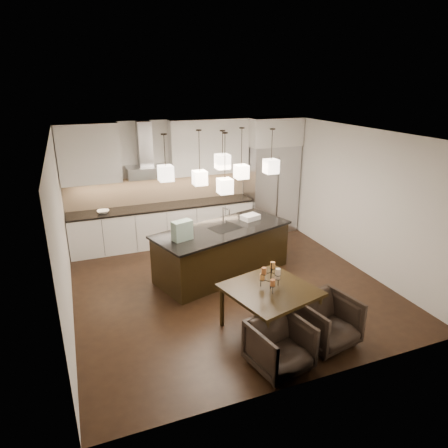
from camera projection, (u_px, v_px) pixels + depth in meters
name	position (u px, v px, depth m)	size (l,w,h in m)	color
floor	(228.00, 285.00, 7.52)	(5.50, 5.50, 0.02)	black
ceiling	(228.00, 133.00, 6.55)	(5.50, 5.50, 0.02)	white
wall_back	(185.00, 180.00, 9.45)	(5.50, 0.02, 2.80)	silver
wall_front	(316.00, 285.00, 4.62)	(5.50, 0.02, 2.80)	silver
wall_left	(61.00, 235.00, 6.10)	(0.02, 5.50, 2.80)	silver
wall_right	(356.00, 198.00, 7.98)	(0.02, 5.50, 2.80)	silver
refrigerator	(271.00, 189.00, 9.95)	(1.20, 0.72, 2.15)	#B7B7BA
fridge_panel	(273.00, 131.00, 9.47)	(1.26, 0.72, 0.65)	silver
lower_cabinets	(164.00, 225.00, 9.28)	(4.21, 0.62, 0.88)	silver
countertop	(163.00, 207.00, 9.12)	(4.21, 0.66, 0.04)	black
backsplash	(160.00, 189.00, 9.27)	(4.21, 0.02, 0.63)	#D3B490
upper_cab_left	(89.00, 154.00, 8.31)	(1.25, 0.35, 1.25)	silver
upper_cab_right	(209.00, 147.00, 9.21)	(1.86, 0.35, 1.25)	silver
hood_canopy	(147.00, 172.00, 8.78)	(0.90, 0.52, 0.24)	#B7B7BA
hood_chimney	(145.00, 144.00, 8.67)	(0.30, 0.28, 0.96)	#B7B7BA
fruit_bowl	(103.00, 212.00, 8.61)	(0.26, 0.26, 0.06)	silver
island_body	(222.00, 252.00, 7.81)	(2.59, 1.04, 0.91)	black
island_top	(222.00, 229.00, 7.64)	(2.68, 1.12, 0.04)	black
faucet	(223.00, 216.00, 7.71)	(0.10, 0.25, 0.39)	silver
tote_bag	(182.00, 230.00, 7.04)	(0.35, 0.19, 0.35)	#21583A
food_container	(250.00, 217.00, 8.10)	(0.35, 0.25, 0.10)	silver
dining_table	(269.00, 309.00, 6.05)	(1.19, 1.19, 0.72)	black
candelabra	(271.00, 276.00, 5.85)	(0.34, 0.34, 0.42)	black
candle_a	(278.00, 276.00, 5.94)	(0.07, 0.07, 0.10)	beige
candle_b	(262.00, 277.00, 5.92)	(0.07, 0.07, 0.10)	#D58C44
candle_c	(273.00, 283.00, 5.74)	(0.07, 0.07, 0.10)	#9B552B
candle_d	(273.00, 265.00, 5.94)	(0.07, 0.07, 0.10)	#D58C44
candle_e	(264.00, 271.00, 5.76)	(0.07, 0.07, 0.10)	#9B552B
candle_f	(278.00, 272.00, 5.73)	(0.07, 0.07, 0.10)	beige
armchair_left	(280.00, 346.00, 5.26)	(0.72, 0.74, 0.68)	black
armchair_right	(327.00, 321.00, 5.76)	(0.76, 0.78, 0.71)	black
pendant_a	(166.00, 173.00, 6.81)	(0.24, 0.24, 0.26)	#FFEACF
pendant_b	(200.00, 178.00, 7.39)	(0.24, 0.24, 0.26)	#FFEACF
pendant_c	(223.00, 162.00, 7.22)	(0.24, 0.24, 0.26)	#FFEACF
pendant_d	(241.00, 172.00, 7.70)	(0.24, 0.24, 0.26)	#FFEACF
pendant_e	(271.00, 166.00, 7.49)	(0.24, 0.24, 0.26)	#FFEACF
pendant_f	(225.00, 186.00, 7.06)	(0.24, 0.24, 0.26)	#FFEACF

